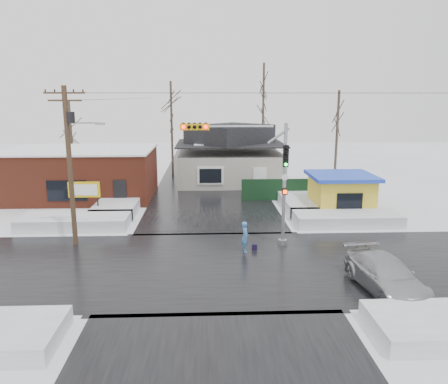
{
  "coord_description": "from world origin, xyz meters",
  "views": [
    {
      "loc": [
        -0.41,
        -20.92,
        8.4
      ],
      "look_at": [
        0.63,
        3.73,
        3.0
      ],
      "focal_mm": 35.0,
      "sensor_mm": 36.0,
      "label": 1
    }
  ],
  "objects_px": {
    "pedestrian": "(245,237)",
    "kiosk": "(341,193)",
    "traffic_signal": "(257,168)",
    "utility_pole": "(70,157)",
    "marquee_sign": "(84,191)",
    "car": "(386,275)"
  },
  "relations": [
    {
      "from": "marquee_sign",
      "to": "utility_pole",
      "type": "bearing_deg",
      "value": -79.87
    },
    {
      "from": "traffic_signal",
      "to": "pedestrian",
      "type": "relative_size",
      "value": 4.08
    },
    {
      "from": "utility_pole",
      "to": "traffic_signal",
      "type": "bearing_deg",
      "value": -2.95
    },
    {
      "from": "traffic_signal",
      "to": "marquee_sign",
      "type": "xyz_separation_m",
      "value": [
        -11.43,
        6.53,
        -2.62
      ]
    },
    {
      "from": "pedestrian",
      "to": "marquee_sign",
      "type": "bearing_deg",
      "value": 50.16
    },
    {
      "from": "traffic_signal",
      "to": "kiosk",
      "type": "distance_m",
      "value": 10.43
    },
    {
      "from": "utility_pole",
      "to": "marquee_sign",
      "type": "height_order",
      "value": "utility_pole"
    },
    {
      "from": "traffic_signal",
      "to": "marquee_sign",
      "type": "bearing_deg",
      "value": 150.28
    },
    {
      "from": "traffic_signal",
      "to": "utility_pole",
      "type": "height_order",
      "value": "utility_pole"
    },
    {
      "from": "pedestrian",
      "to": "utility_pole",
      "type": "bearing_deg",
      "value": 76.03
    },
    {
      "from": "traffic_signal",
      "to": "utility_pole",
      "type": "bearing_deg",
      "value": 177.05
    },
    {
      "from": "kiosk",
      "to": "car",
      "type": "relative_size",
      "value": 0.9
    },
    {
      "from": "kiosk",
      "to": "pedestrian",
      "type": "distance_m",
      "value": 11.26
    },
    {
      "from": "kiosk",
      "to": "traffic_signal",
      "type": "bearing_deg",
      "value": -135.16
    },
    {
      "from": "kiosk",
      "to": "marquee_sign",
      "type": "bearing_deg",
      "value": -178.45
    },
    {
      "from": "pedestrian",
      "to": "kiosk",
      "type": "bearing_deg",
      "value": -48.26
    },
    {
      "from": "marquee_sign",
      "to": "kiosk",
      "type": "distance_m",
      "value": 18.51
    },
    {
      "from": "utility_pole",
      "to": "marquee_sign",
      "type": "bearing_deg",
      "value": 100.13
    },
    {
      "from": "utility_pole",
      "to": "pedestrian",
      "type": "xyz_separation_m",
      "value": [
        9.64,
        -1.62,
        -4.25
      ]
    },
    {
      "from": "traffic_signal",
      "to": "utility_pole",
      "type": "relative_size",
      "value": 0.78
    },
    {
      "from": "traffic_signal",
      "to": "utility_pole",
      "type": "xyz_separation_m",
      "value": [
        -10.36,
        0.53,
        0.57
      ]
    },
    {
      "from": "traffic_signal",
      "to": "pedestrian",
      "type": "xyz_separation_m",
      "value": [
        -0.72,
        -1.09,
        -3.68
      ]
    }
  ]
}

